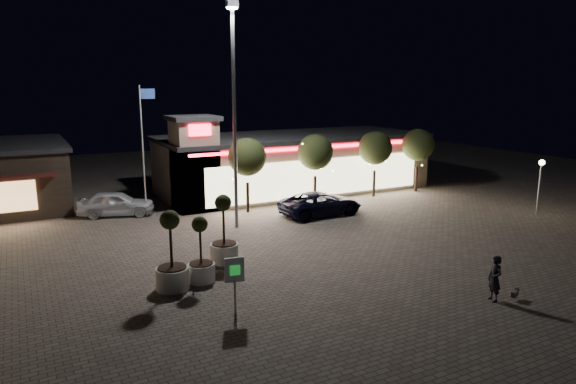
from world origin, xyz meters
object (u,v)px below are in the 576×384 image
planter_mid (201,261)px  valet_sign (235,275)px  pedestrian (495,279)px  white_sedan (116,203)px  planter_left (172,265)px  pickup_truck (321,203)px

planter_mid → valet_sign: (0.09, -3.54, 0.61)m
pedestrian → planter_mid: 11.59m
pedestrian → white_sedan: bearing=-138.3°
planter_left → valet_sign: bearing=-67.2°
planter_left → pedestrian: bearing=-33.1°
planter_left → valet_sign: planter_left is taller
pickup_truck → planter_left: size_ratio=1.63×
pickup_truck → planter_left: planter_left is taller
white_sedan → planter_mid: planter_mid is taller
planter_left → planter_mid: (1.29, 0.26, -0.15)m
planter_mid → white_sedan: bearing=95.4°
planter_left → white_sedan: bearing=89.7°
white_sedan → planter_mid: bearing=-157.0°
valet_sign → planter_left: bearing=112.8°
pickup_truck → white_sedan: 12.78m
white_sedan → pedestrian: bearing=-134.9°
pedestrian → valet_sign: size_ratio=0.85×
planter_left → planter_mid: 1.32m
white_sedan → planter_left: (-0.07, -13.21, 0.23)m
white_sedan → valet_sign: valet_sign is taller
pedestrian → planter_left: size_ratio=0.55×
pickup_truck → white_sedan: bearing=61.2°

